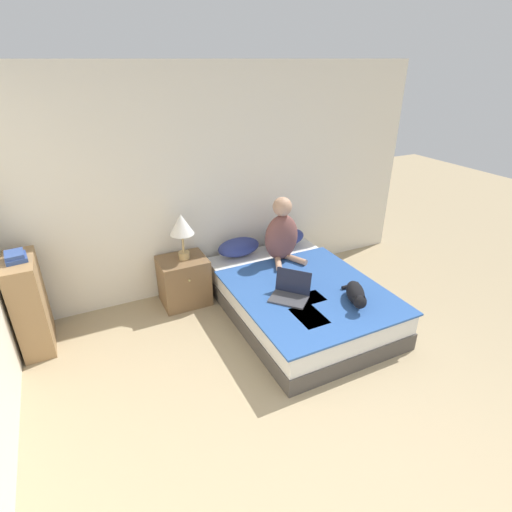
% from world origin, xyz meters
% --- Properties ---
extents(wall_back, '(5.38, 0.05, 2.55)m').
position_xyz_m(wall_back, '(0.00, 3.54, 1.27)').
color(wall_back, silver).
rests_on(wall_back, ground_plane).
extents(bed, '(1.46, 2.05, 0.41)m').
position_xyz_m(bed, '(0.53, 2.44, 0.20)').
color(bed, '#4C4742').
rests_on(bed, ground_plane).
extents(pillow_near, '(0.52, 0.27, 0.22)m').
position_xyz_m(pillow_near, '(0.21, 3.31, 0.52)').
color(pillow_near, navy).
rests_on(pillow_near, bed).
extents(pillow_far, '(0.52, 0.27, 0.22)m').
position_xyz_m(pillow_far, '(0.85, 3.31, 0.52)').
color(pillow_far, navy).
rests_on(pillow_far, bed).
extents(person_sitting, '(0.42, 0.41, 0.76)m').
position_xyz_m(person_sitting, '(0.62, 3.01, 0.74)').
color(person_sitting, brown).
rests_on(person_sitting, bed).
extents(cat_tabby, '(0.38, 0.49, 0.19)m').
position_xyz_m(cat_tabby, '(0.82, 1.87, 0.50)').
color(cat_tabby, black).
rests_on(cat_tabby, bed).
extents(laptop_open, '(0.46, 0.46, 0.25)m').
position_xyz_m(laptop_open, '(0.29, 2.22, 0.47)').
color(laptop_open, '#424247').
rests_on(laptop_open, bed).
extents(nightstand, '(0.52, 0.46, 0.55)m').
position_xyz_m(nightstand, '(-0.50, 3.25, 0.28)').
color(nightstand, brown).
rests_on(nightstand, ground_plane).
extents(table_lamp, '(0.26, 0.26, 0.52)m').
position_xyz_m(table_lamp, '(-0.48, 3.25, 0.94)').
color(table_lamp, tan).
rests_on(table_lamp, nightstand).
extents(bookshelf, '(0.27, 0.57, 0.94)m').
position_xyz_m(bookshelf, '(-2.03, 3.12, 0.47)').
color(bookshelf, '#99754C').
rests_on(bookshelf, ground_plane).
extents(book_stack_top, '(0.20, 0.23, 0.08)m').
position_xyz_m(book_stack_top, '(-2.03, 3.12, 0.98)').
color(book_stack_top, '#334C8E').
rests_on(book_stack_top, bookshelf).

